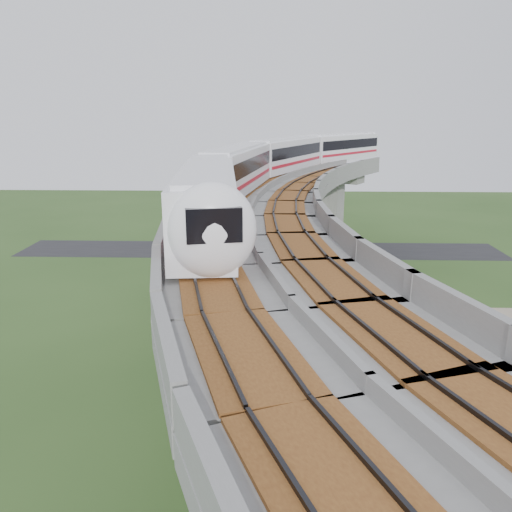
# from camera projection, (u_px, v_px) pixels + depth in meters

# --- Properties ---
(ground) EXTENTS (160.00, 160.00, 0.00)m
(ground) POSITION_uv_depth(u_px,v_px,m) (251.00, 365.00, 34.10)
(ground) COLOR #2F4D1F
(ground) RESTS_ON ground
(dirt_lot) EXTENTS (18.00, 26.00, 0.04)m
(dirt_lot) POSITION_uv_depth(u_px,v_px,m) (469.00, 383.00, 31.75)
(dirt_lot) COLOR gray
(dirt_lot) RESTS_ON ground
(asphalt_road) EXTENTS (60.00, 8.00, 0.03)m
(asphalt_road) POSITION_uv_depth(u_px,v_px,m) (261.00, 250.00, 62.93)
(asphalt_road) COLOR #232326
(asphalt_road) RESTS_ON ground
(viaduct) EXTENTS (19.58, 73.98, 11.40)m
(viaduct) POSITION_uv_depth(u_px,v_px,m) (311.00, 237.00, 31.50)
(viaduct) COLOR #99968E
(viaduct) RESTS_ON ground
(metro_train) EXTENTS (20.55, 59.02, 3.64)m
(metro_train) POSITION_uv_depth(u_px,v_px,m) (285.00, 161.00, 46.04)
(metro_train) COLOR white
(metro_train) RESTS_ON ground
(fence) EXTENTS (3.87, 38.73, 1.50)m
(fence) POSITION_uv_depth(u_px,v_px,m) (395.00, 357.00, 33.60)
(fence) COLOR #2D382D
(fence) RESTS_ON ground
(tree_0) EXTENTS (2.44, 2.44, 3.08)m
(tree_0) POSITION_uv_depth(u_px,v_px,m) (360.00, 248.00, 56.09)
(tree_0) COLOR #382314
(tree_0) RESTS_ON ground
(tree_1) EXTENTS (2.15, 2.15, 2.98)m
(tree_1) POSITION_uv_depth(u_px,v_px,m) (343.00, 266.00, 49.22)
(tree_1) COLOR #382314
(tree_1) RESTS_ON ground
(tree_2) EXTENTS (2.64, 2.64, 3.12)m
(tree_2) POSITION_uv_depth(u_px,v_px,m) (336.00, 279.00, 45.63)
(tree_2) COLOR #382314
(tree_2) RESTS_ON ground
(tree_3) EXTENTS (2.70, 2.70, 3.19)m
(tree_3) POSITION_uv_depth(u_px,v_px,m) (348.00, 302.00, 39.83)
(tree_3) COLOR #382314
(tree_3) RESTS_ON ground
(tree_4) EXTENTS (1.91, 1.91, 2.45)m
(tree_4) POSITION_uv_depth(u_px,v_px,m) (352.00, 349.00, 32.78)
(tree_4) COLOR #382314
(tree_4) RESTS_ON ground
(tree_5) EXTENTS (2.15, 2.15, 3.25)m
(tree_5) POSITION_uv_depth(u_px,v_px,m) (374.00, 406.00, 25.16)
(tree_5) COLOR #382314
(tree_5) RESTS_ON ground
(tree_6) EXTENTS (2.16, 2.16, 2.85)m
(tree_6) POSITION_uv_depth(u_px,v_px,m) (420.00, 450.00, 22.49)
(tree_6) COLOR #382314
(tree_6) RESTS_ON ground
(car_red) EXTENTS (2.82, 3.44, 1.10)m
(car_red) POSITION_uv_depth(u_px,v_px,m) (453.00, 355.00, 34.29)
(car_red) COLOR #B11D10
(car_red) RESTS_ON dirt_lot
(car_dark) EXTENTS (3.97, 1.66, 1.15)m
(car_dark) POSITION_uv_depth(u_px,v_px,m) (430.00, 326.00, 38.85)
(car_dark) COLOR black
(car_dark) RESTS_ON dirt_lot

